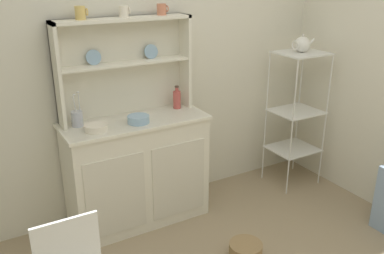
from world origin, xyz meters
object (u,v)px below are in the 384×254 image
at_px(floor_basket, 246,251).
at_px(jam_bottle, 177,99).
at_px(hutch_cabinet, 137,170).
at_px(cup_gold_0, 80,13).
at_px(utensil_jar, 77,118).
at_px(bakers_rack, 297,105).
at_px(hutch_shelf_unit, 123,59).
at_px(porcelain_teapot, 302,44).
at_px(bowl_mixing_large, 96,128).

xyz_separation_m(floor_basket, jam_bottle, (-0.04, 0.92, 0.87)).
distance_m(hutch_cabinet, cup_gold_0, 1.23).
bearing_deg(floor_basket, jam_bottle, 92.45).
bearing_deg(floor_basket, utensil_jar, 132.75).
relative_size(bakers_rack, cup_gold_0, 13.88).
relative_size(hutch_shelf_unit, porcelain_teapot, 4.53).
xyz_separation_m(bowl_mixing_large, porcelain_teapot, (1.83, -0.04, 0.42)).
relative_size(bakers_rack, floor_basket, 5.30).
height_order(bowl_mixing_large, utensil_jar, utensil_jar).
bearing_deg(porcelain_teapot, utensil_jar, 174.25).
relative_size(hutch_cabinet, jam_bottle, 5.90).
height_order(bakers_rack, floor_basket, bakers_rack).
distance_m(hutch_cabinet, floor_basket, 1.02).
distance_m(hutch_cabinet, hutch_shelf_unit, 0.86).
height_order(bakers_rack, bowl_mixing_large, bakers_rack).
height_order(jam_bottle, porcelain_teapot, porcelain_teapot).
distance_m(hutch_shelf_unit, bowl_mixing_large, 0.56).
distance_m(hutch_cabinet, bakers_rack, 1.55).
relative_size(cup_gold_0, porcelain_teapot, 0.40).
bearing_deg(bowl_mixing_large, hutch_cabinet, 12.97).
xyz_separation_m(jam_bottle, utensil_jar, (-0.81, -0.01, -0.02)).
bearing_deg(bowl_mixing_large, bakers_rack, -1.32).
bearing_deg(bakers_rack, porcelain_teapot, 180.00).
relative_size(hutch_shelf_unit, utensil_jar, 4.01).
bearing_deg(bowl_mixing_large, utensil_jar, 119.32).
height_order(hutch_shelf_unit, floor_basket, hutch_shelf_unit).
bearing_deg(hutch_shelf_unit, floor_basket, -66.16).
xyz_separation_m(hutch_cabinet, utensil_jar, (-0.40, 0.08, 0.48)).
distance_m(cup_gold_0, bowl_mixing_large, 0.78).
distance_m(cup_gold_0, porcelain_teapot, 1.85).
relative_size(bowl_mixing_large, porcelain_teapot, 0.72).
distance_m(bakers_rack, jam_bottle, 1.14).
distance_m(utensil_jar, porcelain_teapot, 1.96).
bearing_deg(cup_gold_0, bowl_mixing_large, -96.04).
bearing_deg(cup_gold_0, utensil_jar, -156.93).
bearing_deg(porcelain_teapot, hutch_cabinet, 175.63).
xyz_separation_m(bakers_rack, porcelain_teapot, (-0.00, 0.00, 0.54)).
bearing_deg(bakers_rack, hutch_cabinet, 175.64).
bearing_deg(hutch_cabinet, hutch_shelf_unit, 90.00).
distance_m(hutch_cabinet, porcelain_teapot, 1.75).
bearing_deg(porcelain_teapot, cup_gold_0, 172.51).
relative_size(floor_basket, bowl_mixing_large, 1.45).
distance_m(bowl_mixing_large, porcelain_teapot, 1.88).
bearing_deg(bowl_mixing_large, porcelain_teapot, -1.32).
xyz_separation_m(hutch_cabinet, bowl_mixing_large, (-0.32, -0.07, 0.44)).
distance_m(bowl_mixing_large, utensil_jar, 0.18).
bearing_deg(jam_bottle, bowl_mixing_large, -167.53).
relative_size(floor_basket, cup_gold_0, 2.62).
bearing_deg(hutch_shelf_unit, utensil_jar, -167.79).
relative_size(cup_gold_0, jam_bottle, 0.48).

